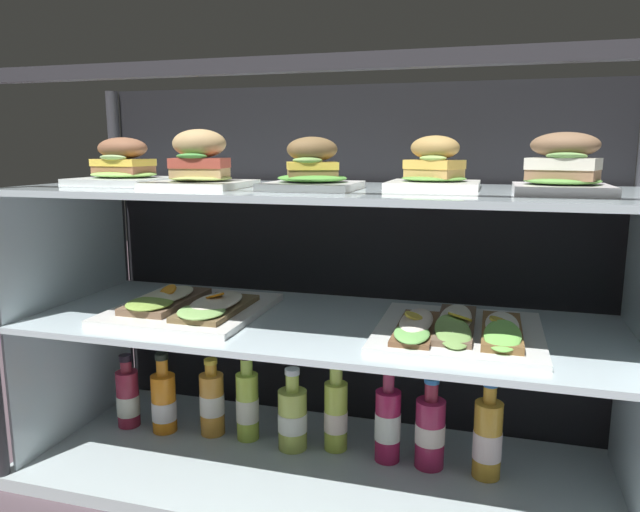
# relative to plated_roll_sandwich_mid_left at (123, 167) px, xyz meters

# --- Properties ---
(ground_plane) EXTENTS (6.00, 6.00, 0.02)m
(ground_plane) POSITION_rel_plated_roll_sandwich_mid_left_xyz_m (0.49, 0.00, -0.73)
(ground_plane) COLOR #4D3F46
(ground_plane) RESTS_ON ground
(case_base_deck) EXTENTS (1.41, 0.53, 0.03)m
(case_base_deck) POSITION_rel_plated_roll_sandwich_mid_left_xyz_m (0.49, 0.00, -0.71)
(case_base_deck) COLOR #B1C1C3
(case_base_deck) RESTS_ON ground
(case_frame) EXTENTS (1.41, 0.53, 0.92)m
(case_frame) POSITION_rel_plated_roll_sandwich_mid_left_xyz_m (0.49, 0.15, -0.22)
(case_frame) COLOR #333338
(case_frame) RESTS_ON ground
(riser_lower_tier) EXTENTS (1.34, 0.47, 0.33)m
(riser_lower_tier) POSITION_rel_plated_roll_sandwich_mid_left_xyz_m (0.49, 0.00, -0.52)
(riser_lower_tier) COLOR silver
(riser_lower_tier) RESTS_ON case_base_deck
(shelf_lower_glass) EXTENTS (1.36, 0.48, 0.01)m
(shelf_lower_glass) POSITION_rel_plated_roll_sandwich_mid_left_xyz_m (0.49, 0.00, -0.35)
(shelf_lower_glass) COLOR silver
(shelf_lower_glass) RESTS_ON riser_lower_tier
(riser_upper_tier) EXTENTS (1.34, 0.47, 0.29)m
(riser_upper_tier) POSITION_rel_plated_roll_sandwich_mid_left_xyz_m (0.49, 0.00, -0.20)
(riser_upper_tier) COLOR silver
(riser_upper_tier) RESTS_ON shelf_lower_glass
(shelf_upper_glass) EXTENTS (1.36, 0.48, 0.01)m
(shelf_upper_glass) POSITION_rel_plated_roll_sandwich_mid_left_xyz_m (0.49, 0.00, -0.05)
(shelf_upper_glass) COLOR silver
(shelf_upper_glass) RESTS_ON riser_upper_tier
(plated_roll_sandwich_mid_left) EXTENTS (0.21, 0.21, 0.11)m
(plated_roll_sandwich_mid_left) POSITION_rel_plated_roll_sandwich_mid_left_xyz_m (0.00, 0.00, 0.00)
(plated_roll_sandwich_mid_left) COLOR white
(plated_roll_sandwich_mid_left) RESTS_ON shelf_upper_glass
(plated_roll_sandwich_center) EXTENTS (0.20, 0.20, 0.13)m
(plated_roll_sandwich_center) POSITION_rel_plated_roll_sandwich_mid_left_xyz_m (0.24, -0.06, 0.01)
(plated_roll_sandwich_center) COLOR white
(plated_roll_sandwich_center) RESTS_ON shelf_upper_glass
(plated_roll_sandwich_far_right) EXTENTS (0.19, 0.19, 0.11)m
(plated_roll_sandwich_far_right) POSITION_rel_plated_roll_sandwich_mid_left_xyz_m (0.49, -0.06, -0.00)
(plated_roll_sandwich_far_right) COLOR white
(plated_roll_sandwich_far_right) RESTS_ON shelf_upper_glass
(plated_roll_sandwich_far_left) EXTENTS (0.19, 0.19, 0.11)m
(plated_roll_sandwich_far_left) POSITION_rel_plated_roll_sandwich_mid_left_xyz_m (0.73, 0.06, -0.00)
(plated_roll_sandwich_far_left) COLOR white
(plated_roll_sandwich_far_left) RESTS_ON shelf_upper_glass
(plated_roll_sandwich_left_of_center) EXTENTS (0.17, 0.17, 0.11)m
(plated_roll_sandwich_left_of_center) POSITION_rel_plated_roll_sandwich_mid_left_xyz_m (0.97, -0.04, 0.01)
(plated_roll_sandwich_left_of_center) COLOR white
(plated_roll_sandwich_left_of_center) RESTS_ON shelf_upper_glass
(open_sandwich_tray_right_of_center) EXTENTS (0.34, 0.35, 0.06)m
(open_sandwich_tray_right_of_center) POSITION_rel_plated_roll_sandwich_mid_left_xyz_m (0.18, -0.03, -0.32)
(open_sandwich_tray_right_of_center) COLOR white
(open_sandwich_tray_right_of_center) RESTS_ON shelf_lower_glass
(open_sandwich_tray_far_left) EXTENTS (0.34, 0.35, 0.06)m
(open_sandwich_tray_far_left) POSITION_rel_plated_roll_sandwich_mid_left_xyz_m (0.80, -0.03, -0.32)
(open_sandwich_tray_far_left) COLOR white
(open_sandwich_tray_far_left) RESTS_ON shelf_lower_glass
(juice_bottle_front_left_end) EXTENTS (0.06, 0.06, 0.20)m
(juice_bottle_front_left_end) POSITION_rel_plated_roll_sandwich_mid_left_xyz_m (-0.06, 0.05, -0.61)
(juice_bottle_front_left_end) COLOR #9A243E
(juice_bottle_front_left_end) RESTS_ON case_base_deck
(juice_bottle_back_right) EXTENTS (0.06, 0.06, 0.21)m
(juice_bottle_back_right) POSITION_rel_plated_roll_sandwich_mid_left_xyz_m (0.05, 0.05, -0.61)
(juice_bottle_back_right) COLOR orange
(juice_bottle_back_right) RESTS_ON case_base_deck
(juice_bottle_front_second) EXTENTS (0.06, 0.06, 0.20)m
(juice_bottle_front_second) POSITION_rel_plated_roll_sandwich_mid_left_xyz_m (0.18, 0.07, -0.60)
(juice_bottle_front_second) COLOR gold
(juice_bottle_front_second) RESTS_ON case_base_deck
(juice_bottle_back_left) EXTENTS (0.06, 0.06, 0.23)m
(juice_bottle_back_left) POSITION_rel_plated_roll_sandwich_mid_left_xyz_m (0.28, 0.07, -0.60)
(juice_bottle_back_left) COLOR #B1D143
(juice_bottle_back_left) RESTS_ON case_base_deck
(juice_bottle_front_middle) EXTENTS (0.07, 0.07, 0.21)m
(juice_bottle_front_middle) POSITION_rel_plated_roll_sandwich_mid_left_xyz_m (0.40, 0.05, -0.61)
(juice_bottle_front_middle) COLOR #B6CB55
(juice_bottle_front_middle) RESTS_ON case_base_deck
(juice_bottle_back_center) EXTENTS (0.06, 0.06, 0.23)m
(juice_bottle_back_center) POSITION_rel_plated_roll_sandwich_mid_left_xyz_m (0.51, 0.08, -0.60)
(juice_bottle_back_center) COLOR #BAD147
(juice_bottle_back_center) RESTS_ON case_base_deck
(juice_bottle_front_fourth) EXTENTS (0.06, 0.06, 0.23)m
(juice_bottle_front_fourth) POSITION_rel_plated_roll_sandwich_mid_left_xyz_m (0.64, 0.06, -0.60)
(juice_bottle_front_fourth) COLOR #A01B47
(juice_bottle_front_fourth) RESTS_ON case_base_deck
(juice_bottle_near_post) EXTENTS (0.07, 0.07, 0.22)m
(juice_bottle_near_post) POSITION_rel_plated_roll_sandwich_mid_left_xyz_m (0.74, 0.06, -0.60)
(juice_bottle_near_post) COLOR #9F214B
(juice_bottle_near_post) RESTS_ON case_base_deck
(juice_bottle_front_right_end) EXTENTS (0.06, 0.06, 0.23)m
(juice_bottle_front_right_end) POSITION_rel_plated_roll_sandwich_mid_left_xyz_m (0.87, 0.05, -0.60)
(juice_bottle_front_right_end) COLOR gold
(juice_bottle_front_right_end) RESTS_ON case_base_deck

